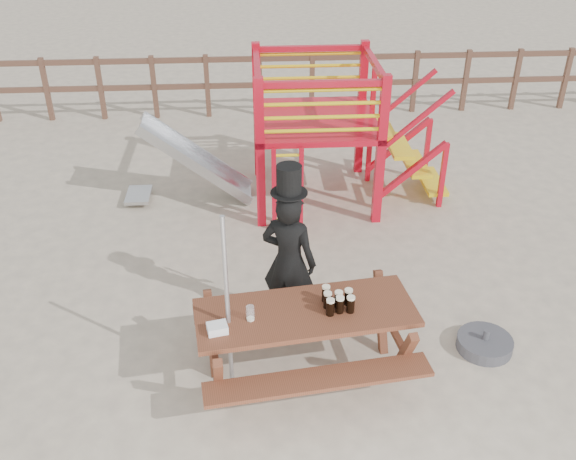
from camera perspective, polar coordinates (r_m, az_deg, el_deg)
The scene contains 10 objects.
ground at distance 6.74m, azimuth 3.61°, elevation -11.52°, with size 60.00×60.00×0.00m, color #BEAE94.
back_fence at distance 12.53m, azimuth -0.19°, elevation 13.40°, with size 15.09×0.09×1.20m.
playground_fort at distance 9.22m, azimuth 1.93°, elevation 8.91°, with size 4.71×1.84×2.10m.
picnic_table at distance 6.26m, azimuth 1.54°, elevation -9.29°, with size 2.24×1.68×0.80m.
man_with_hat at distance 6.67m, azimuth 0.09°, elevation -2.53°, with size 0.70×0.60×1.92m.
metal_pole at distance 5.86m, azimuth -5.38°, elevation -6.92°, with size 0.04×0.04×1.93m, color #B2B2B7.
parasol_base at distance 7.13m, azimuth 17.07°, elevation -9.62°, with size 0.58×0.58×0.24m.
paper_bag at distance 5.84m, azimuth -6.31°, elevation -8.68°, with size 0.18×0.14×0.08m, color white.
stout_pints at distance 6.06m, azimuth 4.40°, elevation -6.28°, with size 0.29×0.29×0.17m.
empty_glasses at distance 5.93m, azimuth -3.37°, elevation -7.44°, with size 0.08×0.08×0.15m.
Camera 1 is at (-0.74, -4.90, 4.57)m, focal length 40.00 mm.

